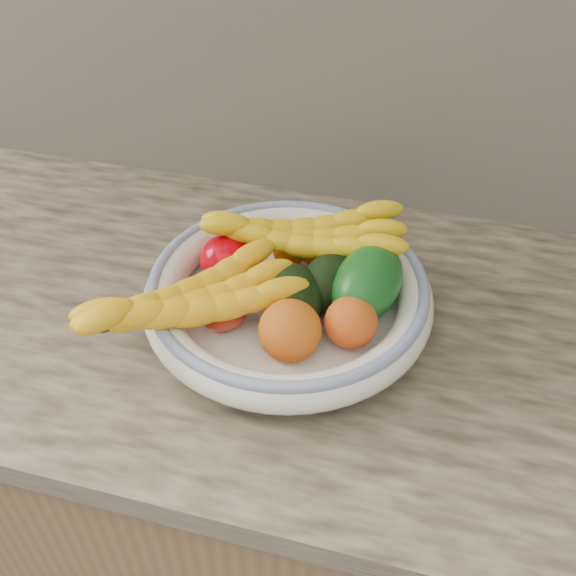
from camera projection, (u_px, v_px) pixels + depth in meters
The scene contains 13 objects.
kitchen_counter at pixel (291, 475), 1.21m from camera, with size 2.44×0.66×1.40m.
fruit_bowl at pixel (288, 294), 0.87m from camera, with size 0.39×0.39×0.08m.
clementine_back_left at pixel (289, 251), 0.93m from camera, with size 0.05×0.05×0.04m, color #FF6E05.
clementine_back_right at pixel (314, 250), 0.93m from camera, with size 0.05×0.05×0.04m, color #FF5805.
tomato_left at pixel (226, 259), 0.90m from camera, with size 0.08×0.08×0.07m, color #C4000B.
tomato_near_left at pixel (221, 305), 0.83m from camera, with size 0.07×0.07×0.07m, color red.
avocado_center at pixel (294, 298), 0.84m from camera, with size 0.08×0.11×0.08m, color black.
avocado_right at pixel (330, 281), 0.86m from camera, with size 0.07×0.10×0.07m, color black.
green_mango at pixel (367, 283), 0.84m from camera, with size 0.09×0.13×0.09m, color #0E4F15.
peach_front at pixel (290, 331), 0.79m from camera, with size 0.08×0.08×0.08m, color orange.
peach_right at pixel (351, 322), 0.80m from camera, with size 0.07×0.07×0.07m, color orange.
banana_bunch_back at pixel (303, 240), 0.89m from camera, with size 0.30×0.11×0.09m, color yellow, non-canonical shape.
banana_bunch_front at pixel (191, 305), 0.80m from camera, with size 0.30×0.12×0.08m, color yellow, non-canonical shape.
Camera 1 is at (0.16, 1.04, 1.53)m, focal length 40.00 mm.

